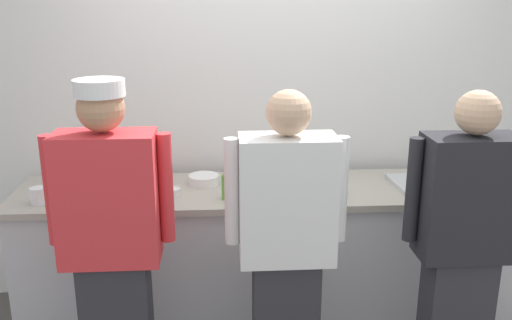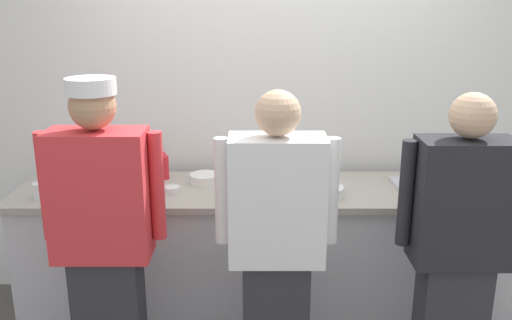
# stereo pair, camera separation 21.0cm
# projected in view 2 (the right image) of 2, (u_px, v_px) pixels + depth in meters

# --- Properties ---
(wall_back) EXTENTS (5.01, 0.10, 2.87)m
(wall_back) POSITION_uv_depth(u_px,v_px,m) (275.00, 89.00, 3.71)
(wall_back) COLOR white
(wall_back) RESTS_ON ground
(prep_counter) EXTENTS (3.19, 0.68, 0.90)m
(prep_counter) POSITION_uv_depth(u_px,v_px,m) (276.00, 254.00, 3.53)
(prep_counter) COLOR silver
(prep_counter) RESTS_ON ground
(chef_near_left) EXTENTS (0.61, 0.24, 1.68)m
(chef_near_left) POSITION_uv_depth(u_px,v_px,m) (104.00, 237.00, 2.71)
(chef_near_left) COLOR #2D2D33
(chef_near_left) RESTS_ON ground
(chef_center) EXTENTS (0.60, 0.24, 1.63)m
(chef_center) POSITION_uv_depth(u_px,v_px,m) (277.00, 246.00, 2.70)
(chef_center) COLOR #2D2D33
(chef_center) RESTS_ON ground
(chef_far_right) EXTENTS (0.60, 0.24, 1.62)m
(chef_far_right) POSITION_uv_depth(u_px,v_px,m) (458.00, 248.00, 2.69)
(chef_far_right) COLOR #2D2D33
(chef_far_right) RESTS_ON ground
(plate_stack_front) EXTENTS (0.19, 0.19, 0.06)m
(plate_stack_front) POSITION_uv_depth(u_px,v_px,m) (205.00, 179.00, 3.49)
(plate_stack_front) COLOR white
(plate_stack_front) RESTS_ON prep_counter
(plate_stack_rear) EXTENTS (0.23, 0.23, 0.06)m
(plate_stack_rear) POSITION_uv_depth(u_px,v_px,m) (325.00, 191.00, 3.27)
(plate_stack_rear) COLOR white
(plate_stack_rear) RESTS_ON prep_counter
(mixing_bowl_steel) EXTENTS (0.33, 0.33, 0.12)m
(mixing_bowl_steel) POSITION_uv_depth(u_px,v_px,m) (122.00, 180.00, 3.37)
(mixing_bowl_steel) COLOR #B7BABF
(mixing_bowl_steel) RESTS_ON prep_counter
(sheet_tray) EXTENTS (0.50, 0.37, 0.02)m
(sheet_tray) POSITION_uv_depth(u_px,v_px,m) (435.00, 187.00, 3.40)
(sheet_tray) COLOR #B7BABF
(sheet_tray) RESTS_ON prep_counter
(squeeze_bottle_primary) EXTENTS (0.06, 0.06, 0.21)m
(squeeze_bottle_primary) POSITION_uv_depth(u_px,v_px,m) (72.00, 179.00, 3.26)
(squeeze_bottle_primary) COLOR orange
(squeeze_bottle_primary) RESTS_ON prep_counter
(squeeze_bottle_secondary) EXTENTS (0.06, 0.06, 0.19)m
(squeeze_bottle_secondary) POSITION_uv_depth(u_px,v_px,m) (165.00, 166.00, 3.56)
(squeeze_bottle_secondary) COLOR red
(squeeze_bottle_secondary) RESTS_ON prep_counter
(squeeze_bottle_spare) EXTENTS (0.05, 0.05, 0.18)m
(squeeze_bottle_spare) POSITION_uv_depth(u_px,v_px,m) (224.00, 184.00, 3.21)
(squeeze_bottle_spare) COLOR #56A333
(squeeze_bottle_spare) RESTS_ON prep_counter
(ramekin_green_sauce) EXTENTS (0.09, 0.09, 0.04)m
(ramekin_green_sauce) POSITION_uv_depth(u_px,v_px,m) (325.00, 180.00, 3.50)
(ramekin_green_sauce) COLOR white
(ramekin_green_sauce) RESTS_ON prep_counter
(ramekin_yellow_sauce) EXTENTS (0.10, 0.10, 0.04)m
(ramekin_yellow_sauce) POSITION_uv_depth(u_px,v_px,m) (172.00, 190.00, 3.32)
(ramekin_yellow_sauce) COLOR white
(ramekin_yellow_sauce) RESTS_ON prep_counter
(ramekin_orange_sauce) EXTENTS (0.09, 0.09, 0.05)m
(ramekin_orange_sauce) POSITION_uv_depth(u_px,v_px,m) (257.00, 186.00, 3.37)
(ramekin_orange_sauce) COLOR white
(ramekin_orange_sauce) RESTS_ON prep_counter
(deli_cup) EXTENTS (0.09, 0.09, 0.10)m
(deli_cup) POSITION_uv_depth(u_px,v_px,m) (41.00, 191.00, 3.22)
(deli_cup) COLOR white
(deli_cup) RESTS_ON prep_counter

